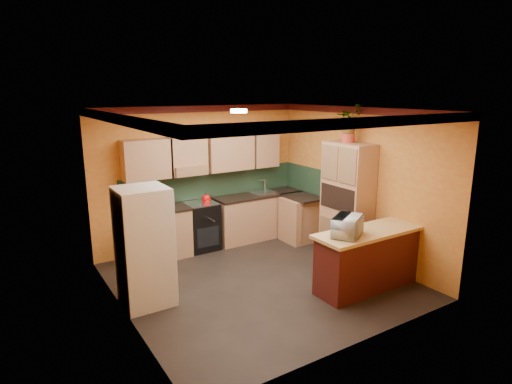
% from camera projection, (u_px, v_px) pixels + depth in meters
% --- Properties ---
extents(room_shell, '(4.24, 4.24, 2.72)m').
position_uv_depth(room_shell, '(251.00, 149.00, 6.62)').
color(room_shell, black).
rests_on(room_shell, ground).
extents(base_cabinets_back, '(3.65, 0.60, 0.88)m').
position_uv_depth(base_cabinets_back, '(230.00, 222.00, 8.48)').
color(base_cabinets_back, '#A57857').
rests_on(base_cabinets_back, ground).
extents(countertop_back, '(3.65, 0.62, 0.04)m').
position_uv_depth(countertop_back, '(229.00, 199.00, 8.37)').
color(countertop_back, black).
rests_on(countertop_back, base_cabinets_back).
extents(stove, '(0.58, 0.58, 0.91)m').
position_uv_depth(stove, '(201.00, 226.00, 8.15)').
color(stove, black).
rests_on(stove, ground).
extents(kettle, '(0.17, 0.17, 0.18)m').
position_uv_depth(kettle, '(206.00, 198.00, 8.03)').
color(kettle, red).
rests_on(kettle, stove).
extents(sink, '(0.48, 0.40, 0.03)m').
position_uv_depth(sink, '(263.00, 192.00, 8.77)').
color(sink, silver).
rests_on(sink, countertop_back).
extents(base_cabinets_right, '(0.60, 0.80, 0.88)m').
position_uv_depth(base_cabinets_right, '(303.00, 219.00, 8.65)').
color(base_cabinets_right, '#A57857').
rests_on(base_cabinets_right, ground).
extents(countertop_right, '(0.62, 0.80, 0.04)m').
position_uv_depth(countertop_right, '(303.00, 197.00, 8.54)').
color(countertop_right, black).
rests_on(countertop_right, base_cabinets_right).
extents(fridge, '(0.68, 0.66, 1.70)m').
position_uv_depth(fridge, '(144.00, 247.00, 5.96)').
color(fridge, silver).
rests_on(fridge, ground).
extents(pantry, '(0.48, 0.90, 2.10)m').
position_uv_depth(pantry, '(347.00, 202.00, 7.57)').
color(pantry, '#A57857').
rests_on(pantry, ground).
extents(fern_pot, '(0.22, 0.22, 0.16)m').
position_uv_depth(fern_pot, '(348.00, 138.00, 7.35)').
color(fern_pot, '#B03A2A').
rests_on(fern_pot, pantry).
extents(fern, '(0.48, 0.43, 0.49)m').
position_uv_depth(fern, '(349.00, 119.00, 7.28)').
color(fern, '#A57857').
rests_on(fern, fern_pot).
extents(breakfast_bar, '(1.80, 0.55, 0.88)m').
position_uv_depth(breakfast_bar, '(370.00, 260.00, 6.55)').
color(breakfast_bar, '#4D1412').
rests_on(breakfast_bar, ground).
extents(bar_top, '(1.90, 0.65, 0.05)m').
position_uv_depth(bar_top, '(372.00, 231.00, 6.44)').
color(bar_top, tan).
rests_on(bar_top, breakfast_bar).
extents(microwave, '(0.63, 0.57, 0.29)m').
position_uv_depth(microwave, '(347.00, 226.00, 6.14)').
color(microwave, silver).
rests_on(microwave, bar_top).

